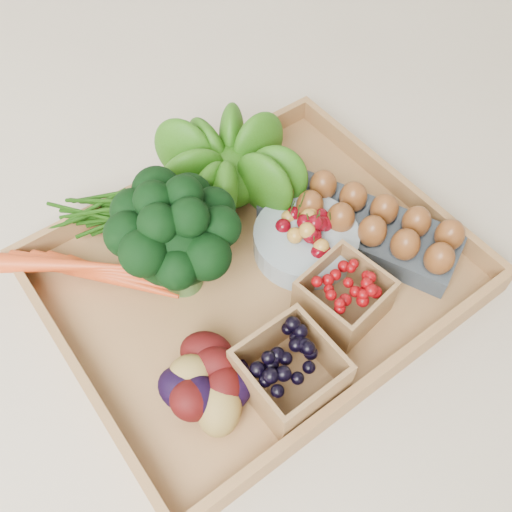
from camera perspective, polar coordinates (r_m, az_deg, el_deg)
ground at (r=0.82m, az=0.00°, el=-2.42°), size 4.00×4.00×0.00m
tray at (r=0.81m, az=0.00°, el=-2.14°), size 0.55×0.45×0.01m
carrots at (r=0.81m, az=-15.74°, el=-1.53°), size 0.19×0.13×0.04m
lettuce at (r=0.85m, az=-2.83°, el=9.33°), size 0.15×0.15×0.15m
broccoli at (r=0.75m, az=-7.65°, el=0.16°), size 0.17×0.17×0.13m
cherry_bowl at (r=0.82m, az=4.99°, el=1.49°), size 0.15×0.15×0.04m
egg_carton at (r=0.85m, az=10.31°, el=2.91°), size 0.21×0.31×0.03m
potatoes at (r=0.69m, az=-4.90°, el=-12.15°), size 0.14×0.14×0.08m
punnet_blackberry at (r=0.70m, az=3.40°, el=-11.50°), size 0.11×0.11×0.07m
punnet_raspberry at (r=0.76m, az=8.78°, el=-3.97°), size 0.11×0.11×0.07m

